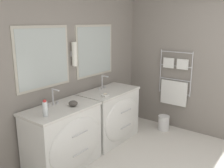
{
  "coord_description": "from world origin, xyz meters",
  "views": [
    {
      "loc": [
        -2.46,
        -0.45,
        1.96
      ],
      "look_at": [
        0.25,
        1.59,
        1.11
      ],
      "focal_mm": 40.0,
      "sensor_mm": 36.0,
      "label": 1
    }
  ],
  "objects_px": {
    "amenity_bowl": "(73,103)",
    "waste_bin": "(164,122)",
    "vanity_right": "(111,115)",
    "toiletry_bottle": "(45,109)",
    "vanity_left": "(64,138)"
  },
  "relations": [
    {
      "from": "vanity_left",
      "to": "vanity_right",
      "type": "relative_size",
      "value": 1.0
    },
    {
      "from": "amenity_bowl",
      "to": "waste_bin",
      "type": "xyz_separation_m",
      "value": [
        1.8,
        -0.49,
        -0.76
      ]
    },
    {
      "from": "vanity_right",
      "to": "waste_bin",
      "type": "relative_size",
      "value": 3.79
    },
    {
      "from": "vanity_left",
      "to": "amenity_bowl",
      "type": "xyz_separation_m",
      "value": [
        0.14,
        -0.05,
        0.46
      ]
    },
    {
      "from": "toiletry_bottle",
      "to": "waste_bin",
      "type": "xyz_separation_m",
      "value": [
        2.26,
        -0.49,
        -0.81
      ]
    },
    {
      "from": "vanity_right",
      "to": "amenity_bowl",
      "type": "height_order",
      "value": "amenity_bowl"
    },
    {
      "from": "waste_bin",
      "to": "toiletry_bottle",
      "type": "bearing_deg",
      "value": 167.72
    },
    {
      "from": "vanity_left",
      "to": "amenity_bowl",
      "type": "relative_size",
      "value": 8.28
    },
    {
      "from": "toiletry_bottle",
      "to": "waste_bin",
      "type": "height_order",
      "value": "toiletry_bottle"
    },
    {
      "from": "amenity_bowl",
      "to": "waste_bin",
      "type": "height_order",
      "value": "amenity_bowl"
    },
    {
      "from": "toiletry_bottle",
      "to": "amenity_bowl",
      "type": "xyz_separation_m",
      "value": [
        0.46,
        0.0,
        -0.06
      ]
    },
    {
      "from": "amenity_bowl",
      "to": "vanity_right",
      "type": "bearing_deg",
      "value": 3.42
    },
    {
      "from": "vanity_right",
      "to": "waste_bin",
      "type": "bearing_deg",
      "value": -31.67
    },
    {
      "from": "vanity_right",
      "to": "toiletry_bottle",
      "type": "relative_size",
      "value": 5.01
    },
    {
      "from": "amenity_bowl",
      "to": "waste_bin",
      "type": "relative_size",
      "value": 0.46
    }
  ]
}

